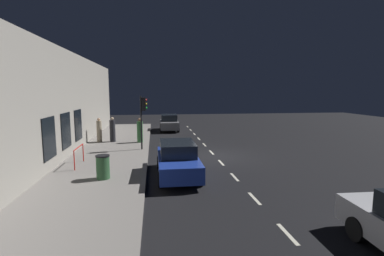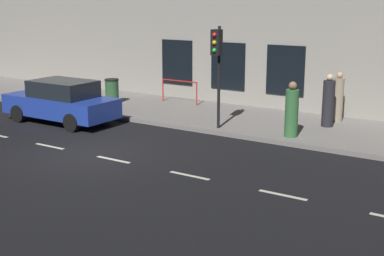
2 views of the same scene
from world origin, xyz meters
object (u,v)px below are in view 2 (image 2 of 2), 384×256
trash_bin (112,91)px  parked_car_2 (61,101)px  pedestrian_2 (338,99)px  pedestrian_1 (292,112)px  traffic_light (217,53)px  pedestrian_0 (328,103)px

trash_bin → parked_car_2: bearing=-173.0°
parked_car_2 → trash_bin: 3.29m
pedestrian_2 → pedestrian_1: bearing=-133.2°
pedestrian_2 → parked_car_2: bearing=177.4°
traffic_light → trash_bin: bearing=75.6°
traffic_light → parked_car_2: size_ratio=0.78×
trash_bin → pedestrian_1: bearing=-97.8°
parked_car_2 → traffic_light: bearing=-73.0°
pedestrian_0 → trash_bin: pedestrian_0 is taller
traffic_light → pedestrian_2: (3.35, -3.10, -1.73)m
pedestrian_1 → trash_bin: size_ratio=1.72×
parked_car_2 → pedestrian_0: (4.11, -8.66, 0.20)m
traffic_light → pedestrian_0: (2.39, -3.06, -1.72)m
parked_car_2 → pedestrian_1: (2.09, -8.16, 0.18)m
pedestrian_2 → trash_bin: 9.29m
traffic_light → trash_bin: 6.53m
pedestrian_1 → pedestrian_2: pedestrian_2 is taller
pedestrian_0 → pedestrian_1: (-2.02, 0.51, -0.02)m
pedestrian_2 → trash_bin: bearing=158.4°
pedestrian_0 → traffic_light: bearing=84.1°
traffic_light → pedestrian_0: bearing=-52.0°
traffic_light → pedestrian_1: 3.11m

